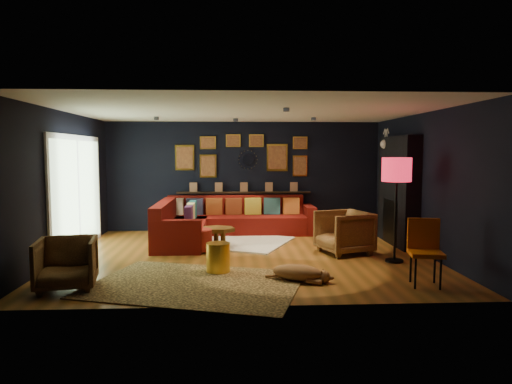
{
  "coord_description": "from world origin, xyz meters",
  "views": [
    {
      "loc": [
        -0.27,
        -8.18,
        1.88
      ],
      "look_at": [
        0.17,
        0.3,
        1.14
      ],
      "focal_mm": 32.0,
      "sensor_mm": 36.0,
      "label": 1
    }
  ],
  "objects_px": {
    "gold_stool": "(218,258)",
    "dog": "(298,269)",
    "armchair_left": "(66,261)",
    "armchair_right": "(344,230)",
    "pouf": "(197,240)",
    "floor_lamp": "(397,174)",
    "coffee_table": "(216,231)",
    "orange_chair": "(425,246)",
    "sectional": "(217,223)"
  },
  "relations": [
    {
      "from": "armchair_right",
      "to": "orange_chair",
      "type": "xyz_separation_m",
      "value": [
        0.66,
        -2.03,
        0.12
      ]
    },
    {
      "from": "pouf",
      "to": "gold_stool",
      "type": "xyz_separation_m",
      "value": [
        0.45,
        -1.54,
        0.01
      ]
    },
    {
      "from": "floor_lamp",
      "to": "sectional",
      "type": "bearing_deg",
      "value": 142.1
    },
    {
      "from": "sectional",
      "to": "gold_stool",
      "type": "distance_m",
      "value": 2.97
    },
    {
      "from": "armchair_right",
      "to": "floor_lamp",
      "type": "relative_size",
      "value": 0.49
    },
    {
      "from": "gold_stool",
      "to": "dog",
      "type": "xyz_separation_m",
      "value": [
        1.17,
        -0.55,
        -0.06
      ]
    },
    {
      "from": "gold_stool",
      "to": "orange_chair",
      "type": "distance_m",
      "value": 3.07
    },
    {
      "from": "dog",
      "to": "armchair_left",
      "type": "bearing_deg",
      "value": -153.97
    },
    {
      "from": "sectional",
      "to": "armchair_left",
      "type": "relative_size",
      "value": 4.36
    },
    {
      "from": "pouf",
      "to": "dog",
      "type": "distance_m",
      "value": 2.65
    },
    {
      "from": "sectional",
      "to": "floor_lamp",
      "type": "distance_m",
      "value": 4.12
    },
    {
      "from": "coffee_table",
      "to": "orange_chair",
      "type": "bearing_deg",
      "value": -40.17
    },
    {
      "from": "gold_stool",
      "to": "floor_lamp",
      "type": "bearing_deg",
      "value": 10.19
    },
    {
      "from": "pouf",
      "to": "floor_lamp",
      "type": "relative_size",
      "value": 0.33
    },
    {
      "from": "coffee_table",
      "to": "dog",
      "type": "distance_m",
      "value": 2.66
    },
    {
      "from": "armchair_right",
      "to": "gold_stool",
      "type": "distance_m",
      "value": 2.61
    },
    {
      "from": "coffee_table",
      "to": "armchair_left",
      "type": "xyz_separation_m",
      "value": [
        -1.95,
        -2.54,
        0.05
      ]
    },
    {
      "from": "pouf",
      "to": "floor_lamp",
      "type": "distance_m",
      "value": 3.82
    },
    {
      "from": "pouf",
      "to": "coffee_table",
      "type": "bearing_deg",
      "value": 34.08
    },
    {
      "from": "coffee_table",
      "to": "pouf",
      "type": "xyz_separation_m",
      "value": [
        -0.35,
        -0.24,
        -0.11
      ]
    },
    {
      "from": "sectional",
      "to": "floor_lamp",
      "type": "xyz_separation_m",
      "value": [
        3.11,
        -2.42,
        1.19
      ]
    },
    {
      "from": "sectional",
      "to": "armchair_right",
      "type": "bearing_deg",
      "value": -35.66
    },
    {
      "from": "coffee_table",
      "to": "floor_lamp",
      "type": "xyz_separation_m",
      "value": [
        3.1,
        -1.24,
        1.18
      ]
    },
    {
      "from": "floor_lamp",
      "to": "coffee_table",
      "type": "bearing_deg",
      "value": 158.16
    },
    {
      "from": "sectional",
      "to": "gold_stool",
      "type": "height_order",
      "value": "sectional"
    },
    {
      "from": "pouf",
      "to": "dog",
      "type": "bearing_deg",
      "value": -52.12
    },
    {
      "from": "armchair_right",
      "to": "orange_chair",
      "type": "relative_size",
      "value": 0.94
    },
    {
      "from": "sectional",
      "to": "orange_chair",
      "type": "height_order",
      "value": "orange_chair"
    },
    {
      "from": "orange_chair",
      "to": "floor_lamp",
      "type": "height_order",
      "value": "floor_lamp"
    },
    {
      "from": "pouf",
      "to": "orange_chair",
      "type": "distance_m",
      "value": 4.14
    },
    {
      "from": "armchair_left",
      "to": "armchair_right",
      "type": "distance_m",
      "value": 4.78
    },
    {
      "from": "gold_stool",
      "to": "dog",
      "type": "height_order",
      "value": "gold_stool"
    },
    {
      "from": "floor_lamp",
      "to": "gold_stool",
      "type": "bearing_deg",
      "value": -169.81
    },
    {
      "from": "armchair_right",
      "to": "dog",
      "type": "bearing_deg",
      "value": -49.91
    },
    {
      "from": "orange_chair",
      "to": "floor_lamp",
      "type": "bearing_deg",
      "value": 98.68
    },
    {
      "from": "orange_chair",
      "to": "pouf",
      "type": "bearing_deg",
      "value": 156.53
    },
    {
      "from": "gold_stool",
      "to": "floor_lamp",
      "type": "xyz_separation_m",
      "value": [
        3.0,
        0.54,
        1.28
      ]
    },
    {
      "from": "armchair_right",
      "to": "sectional",
      "type": "bearing_deg",
      "value": -143.51
    },
    {
      "from": "coffee_table",
      "to": "pouf",
      "type": "relative_size",
      "value": 1.32
    },
    {
      "from": "sectional",
      "to": "dog",
      "type": "distance_m",
      "value": 3.74
    },
    {
      "from": "pouf",
      "to": "dog",
      "type": "height_order",
      "value": "pouf"
    },
    {
      "from": "armchair_right",
      "to": "orange_chair",
      "type": "height_order",
      "value": "orange_chair"
    },
    {
      "from": "armchair_left",
      "to": "dog",
      "type": "xyz_separation_m",
      "value": [
        3.22,
        0.21,
        -0.21
      ]
    },
    {
      "from": "sectional",
      "to": "pouf",
      "type": "distance_m",
      "value": 1.47
    },
    {
      "from": "pouf",
      "to": "floor_lamp",
      "type": "xyz_separation_m",
      "value": [
        3.45,
        -1.0,
        1.29
      ]
    },
    {
      "from": "sectional",
      "to": "coffee_table",
      "type": "distance_m",
      "value": 1.18
    },
    {
      "from": "sectional",
      "to": "pouf",
      "type": "xyz_separation_m",
      "value": [
        -0.34,
        -1.42,
        -0.1
      ]
    },
    {
      "from": "orange_chair",
      "to": "floor_lamp",
      "type": "xyz_separation_m",
      "value": [
        0.05,
        1.33,
        0.96
      ]
    },
    {
      "from": "floor_lamp",
      "to": "armchair_right",
      "type": "bearing_deg",
      "value": 135.42
    },
    {
      "from": "armchair_left",
      "to": "armchair_right",
      "type": "xyz_separation_m",
      "value": [
        4.34,
        2.0,
        0.05
      ]
    }
  ]
}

